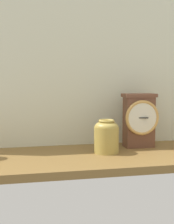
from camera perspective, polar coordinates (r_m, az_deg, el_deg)
name	(u,v)px	position (r cm, az deg, el deg)	size (l,w,h in cm)	color
ground_plane	(94,158)	(117.24, 1.18, -7.38)	(100.00, 36.00, 2.40)	brown
back_wall	(82,56)	(132.21, -0.74, 8.86)	(120.00, 2.00, 65.00)	beige
mantel_clock	(139,120)	(128.68, 8.34, -1.21)	(12.34, 7.70, 19.13)	brown
brass_vase_jar	(106,136)	(118.77, 3.10, -3.78)	(8.20, 8.20, 11.10)	#AF9644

